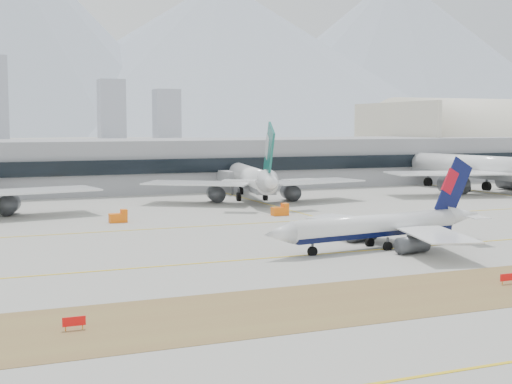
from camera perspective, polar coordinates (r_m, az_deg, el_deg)
name	(u,v)px	position (r m, az deg, el deg)	size (l,w,h in m)	color
ground	(271,251)	(110.89, 1.18, -4.77)	(3000.00, 3000.00, 0.00)	gray
taxiing_airliner	(382,226)	(115.31, 10.08, -2.71)	(42.86, 36.98, 14.41)	white
widebody_cathay	(253,180)	(182.73, -0.27, 0.99)	(56.51, 56.08, 20.53)	white
widebody_china_air	(480,169)	(218.84, 17.48, 1.79)	(69.65, 68.68, 25.03)	white
terminal	(121,164)	(219.67, -10.77, 2.18)	(280.00, 43.10, 15.00)	gray
hangar	(485,172)	(307.95, 17.88, 1.55)	(91.00, 60.00, 60.00)	beige
hold_sign_left	(74,322)	(71.30, -14.36, -10.01)	(2.20, 0.15, 1.35)	red
hold_sign_right	(508,277)	(93.58, 19.49, -6.46)	(2.20, 0.15, 1.35)	red
gse_c	(281,211)	(154.07, 1.98, -1.50)	(3.55, 2.00, 2.60)	orange
gse_b	(119,217)	(145.71, -10.91, -1.99)	(3.55, 2.00, 2.60)	orange
mountain_ridge	(4,41)	(1514.96, -19.54, 11.29)	(2830.00, 1120.00, 470.00)	#9EA8B7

